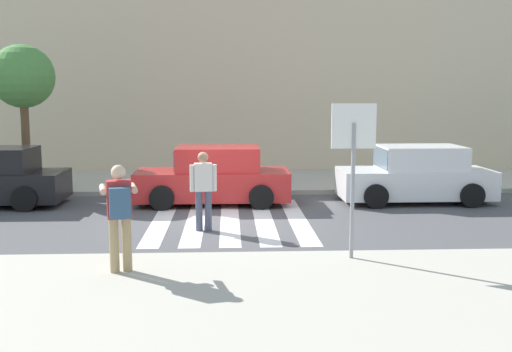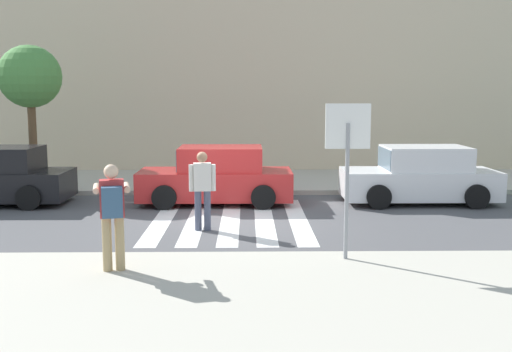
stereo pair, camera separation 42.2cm
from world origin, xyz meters
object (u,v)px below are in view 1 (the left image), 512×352
Objects in this scene: street_tree_west at (23,78)px; pedestrian_crossing at (203,187)px; parked_car_white at (416,176)px; stop_sign at (353,146)px; photographer_with_backpack at (120,209)px; parked_car_red at (214,177)px.

pedestrian_crossing is at bearing -43.33° from street_tree_west.
pedestrian_crossing reaches higher than parked_car_white.
stop_sign is at bearing -46.13° from pedestrian_crossing.
photographer_with_backpack is at bearing -108.85° from pedestrian_crossing.
parked_car_white is at bearing 63.18° from stop_sign.
stop_sign is 0.63× the size of street_tree_west.
pedestrian_crossing is at bearing -150.68° from parked_car_white.
parked_car_red is 1.00× the size of parked_car_white.
parked_car_red is at bearing 87.22° from pedestrian_crossing.
parked_car_white is at bearing 29.32° from pedestrian_crossing.
stop_sign is at bearing -67.17° from parked_car_red.
stop_sign is 0.65× the size of parked_car_red.
parked_car_white is 0.97× the size of street_tree_west.
parked_car_white is (3.01, 5.96, -1.36)m from stop_sign.
photographer_with_backpack reaches higher than parked_car_white.
parked_car_red is (-2.51, 5.96, -1.36)m from stop_sign.
street_tree_west is at bearing 136.67° from pedestrian_crossing.
parked_car_red is (1.33, 6.64, -0.44)m from photographer_with_backpack.
photographer_with_backpack is 9.82m from street_tree_west.
pedestrian_crossing is (-2.67, 2.77, -1.11)m from stop_sign.
photographer_with_backpack is 0.42× the size of parked_car_red.
street_tree_west is (-5.42, 5.12, 2.43)m from pedestrian_crossing.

